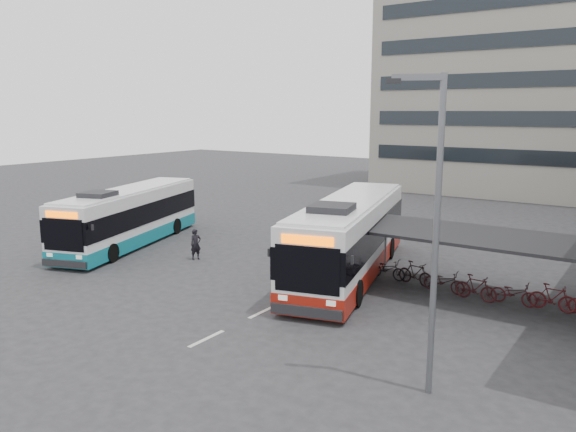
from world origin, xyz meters
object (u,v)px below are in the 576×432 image
Objects in this scene: pedestrian at (196,244)px; lamp_post at (433,218)px; bus_main at (349,238)px; bus_teal at (130,217)px.

pedestrian is 16.01m from lamp_post.
lamp_post is (14.19, -6.33, 3.85)m from pedestrian.
lamp_post is (6.73, -8.29, 2.91)m from bus_main.
bus_teal is 1.40× the size of lamp_post.
bus_main is at bearing 105.39° from lamp_post.
pedestrian is 0.19× the size of lamp_post.
bus_main is 12.74m from bus_teal.
pedestrian is at bearing -22.07° from bus_teal.
bus_main reaches higher than bus_teal.
lamp_post is at bearing -92.87° from pedestrian.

